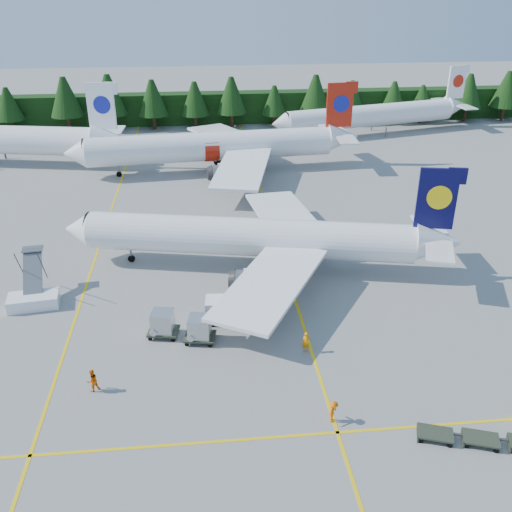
{
  "coord_description": "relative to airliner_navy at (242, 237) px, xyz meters",
  "views": [
    {
      "loc": [
        -2.38,
        -34.08,
        27.68
      ],
      "look_at": [
        2.55,
        13.9,
        3.5
      ],
      "focal_mm": 40.0,
      "sensor_mm": 36.0,
      "label": 1
    }
  ],
  "objects": [
    {
      "name": "ground",
      "position": [
        -1.62,
        -18.42,
        -3.42
      ],
      "size": [
        320.0,
        320.0,
        0.0
      ],
      "primitive_type": "plane",
      "color": "gray",
      "rests_on": "ground"
    },
    {
      "name": "taxi_stripe_a",
      "position": [
        -15.62,
        1.58,
        -3.41
      ],
      "size": [
        0.25,
        120.0,
        0.01
      ],
      "primitive_type": "cube",
      "color": "yellow",
      "rests_on": "ground"
    },
    {
      "name": "taxi_stripe_b",
      "position": [
        4.38,
        1.58,
        -3.41
      ],
      "size": [
        0.25,
        120.0,
        0.01
      ],
      "primitive_type": "cube",
      "color": "yellow",
      "rests_on": "ground"
    },
    {
      "name": "taxi_stripe_cross",
      "position": [
        -1.62,
        -24.42,
        -3.41
      ],
      "size": [
        80.0,
        0.25,
        0.01
      ],
      "primitive_type": "cube",
      "color": "yellow",
      "rests_on": "ground"
    },
    {
      "name": "treeline_hedge",
      "position": [
        -1.62,
        63.58,
        -0.42
      ],
      "size": [
        220.0,
        4.0,
        6.0
      ],
      "primitive_type": "cube",
      "color": "black",
      "rests_on": "ground"
    },
    {
      "name": "airliner_navy",
      "position": [
        0.0,
        0.0,
        0.0
      ],
      "size": [
        38.65,
        31.47,
        11.37
      ],
      "rotation": [
        0.0,
        0.0,
        -0.21
      ],
      "color": "white",
      "rests_on": "ground"
    },
    {
      "name": "airliner_red",
      "position": [
        -2.88,
        32.19,
        0.38
      ],
      "size": [
        43.49,
        35.66,
        12.65
      ],
      "rotation": [
        0.0,
        0.0,
        0.09
      ],
      "color": "white",
      "rests_on": "ground"
    },
    {
      "name": "airliner_far_right",
      "position": [
        27.06,
        50.97,
        0.22
      ],
      "size": [
        39.19,
        12.88,
        11.61
      ],
      "rotation": [
        0.0,
        0.0,
        0.25
      ],
      "color": "white",
      "rests_on": "ground"
    },
    {
      "name": "airstairs",
      "position": [
        -19.77,
        -5.45,
        -2.54
      ],
      "size": [
        4.73,
        6.42,
        4.02
      ],
      "rotation": [
        0.0,
        0.0,
        0.13
      ],
      "color": "white",
      "rests_on": "ground"
    },
    {
      "name": "service_truck",
      "position": [
        -1.14,
        -9.88,
        -2.05
      ],
      "size": [
        5.87,
        2.46,
        2.77
      ],
      "rotation": [
        0.0,
        0.0,
        -0.07
      ],
      "color": "silver",
      "rests_on": "ground"
    },
    {
      "name": "dolly_train",
      "position": [
        14.83,
        -26.69,
        -2.99
      ],
      "size": [
        10.99,
        4.36,
        0.13
      ],
      "rotation": [
        0.0,
        0.0,
        -0.33
      ],
      "color": "#303627",
      "rests_on": "ground"
    },
    {
      "name": "uld_pair",
      "position": [
        -6.15,
        -12.31,
        -2.11
      ],
      "size": [
        5.87,
        3.46,
        1.94
      ],
      "rotation": [
        0.0,
        0.0,
        -0.17
      ],
      "color": "#303627",
      "rests_on": "ground"
    },
    {
      "name": "crew_a",
      "position": [
        3.89,
        -15.25,
        -2.52
      ],
      "size": [
        0.74,
        0.58,
        1.8
      ],
      "primitive_type": "imported",
      "rotation": [
        0.0,
        0.0,
        -0.26
      ],
      "color": "orange",
      "rests_on": "ground"
    },
    {
      "name": "crew_b",
      "position": [
        -12.53,
        -18.35,
        -2.51
      ],
      "size": [
        1.12,
        1.07,
        1.81
      ],
      "primitive_type": "imported",
      "rotation": [
        0.0,
        0.0,
        3.77
      ],
      "color": "#F26405",
      "rests_on": "ground"
    },
    {
      "name": "crew_c",
      "position": [
        4.28,
        -23.32,
        -2.57
      ],
      "size": [
        0.76,
        0.84,
        1.69
      ],
      "primitive_type": "imported",
      "rotation": [
        0.0,
        0.0,
        1.05
      ],
      "color": "#F56305",
      "rests_on": "ground"
    }
  ]
}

